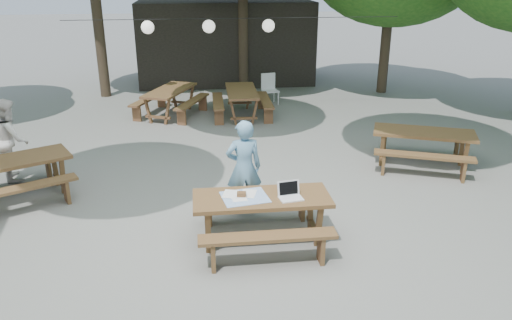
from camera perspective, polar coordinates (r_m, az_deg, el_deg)
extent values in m
plane|color=#60605C|center=(8.61, -2.27, -5.52)|extent=(80.00, 80.00, 0.00)
cube|color=black|center=(18.37, -3.51, 13.40)|extent=(6.00, 3.00, 2.80)
cube|color=brown|center=(7.29, 0.66, -4.39)|extent=(2.00, 0.80, 0.06)
cube|color=brown|center=(6.84, 1.36, -8.77)|extent=(1.90, 0.28, 0.05)
cube|color=brown|center=(7.98, 0.04, -4.15)|extent=(1.90, 0.28, 0.05)
cube|color=brown|center=(7.46, 0.65, -7.00)|extent=(1.70, 0.70, 0.69)
cube|color=brown|center=(9.64, -26.48, -0.18)|extent=(2.14, 1.64, 0.06)
cube|color=brown|center=(9.13, -25.54, -2.99)|extent=(1.81, 1.13, 0.05)
cube|color=brown|center=(10.34, -26.83, -0.50)|extent=(1.81, 1.13, 0.05)
cube|color=brown|center=(9.77, -26.13, -2.23)|extent=(1.83, 1.41, 0.69)
cube|color=brown|center=(10.73, 18.68, 2.98)|extent=(2.15, 1.48, 0.06)
cube|color=brown|center=(10.20, 18.67, 0.44)|extent=(1.87, 0.96, 0.05)
cube|color=brown|center=(11.43, 18.37, 2.67)|extent=(1.87, 0.96, 0.05)
cube|color=brown|center=(10.85, 18.45, 1.10)|extent=(1.84, 1.28, 0.69)
cube|color=brown|center=(13.99, -9.83, 7.85)|extent=(1.51, 2.15, 0.06)
cube|color=brown|center=(13.79, -7.30, 6.64)|extent=(0.99, 1.86, 0.05)
cube|color=brown|center=(14.33, -12.13, 6.90)|extent=(0.99, 1.86, 0.05)
cube|color=brown|center=(14.07, -9.74, 6.37)|extent=(1.30, 1.84, 0.69)
cube|color=brown|center=(13.72, -1.66, 7.89)|extent=(0.84, 2.02, 0.06)
cube|color=brown|center=(13.84, 1.05, 6.87)|extent=(0.32, 1.91, 0.05)
cube|color=brown|center=(13.75, -4.37, 6.71)|extent=(0.32, 1.91, 0.05)
cube|color=brown|center=(13.81, -1.65, 6.38)|extent=(0.73, 1.71, 0.69)
imported|color=#6A9EC1|center=(8.14, -1.39, -0.89)|extent=(0.61, 0.42, 1.61)
imported|color=white|center=(10.67, -26.25, 2.16)|extent=(0.84, 0.93, 1.58)
cube|color=silver|center=(15.14, 1.64, 7.91)|extent=(0.52, 0.52, 0.04)
cube|color=silver|center=(15.26, 1.39, 9.02)|extent=(0.44, 0.13, 0.48)
cube|color=silver|center=(15.19, 1.63, 7.14)|extent=(0.49, 0.49, 0.38)
cube|color=white|center=(7.21, 4.01, -4.41)|extent=(0.36, 0.28, 0.02)
cube|color=white|center=(7.26, 3.73, -3.21)|extent=(0.34, 0.11, 0.23)
cube|color=black|center=(7.25, 3.74, -3.23)|extent=(0.28, 0.09, 0.19)
cube|color=#3C7BCF|center=(7.25, -1.29, -4.25)|extent=(0.73, 0.65, 0.01)
cube|color=white|center=(7.24, -2.02, -4.25)|extent=(0.25, 0.32, 0.00)
cube|color=white|center=(7.34, -0.86, -3.85)|extent=(0.28, 0.34, 0.00)
cube|color=white|center=(7.33, -2.95, -3.90)|extent=(0.28, 0.34, 0.00)
cube|color=brown|center=(7.24, -1.66, -3.91)|extent=(0.14, 0.11, 0.06)
cylinder|color=black|center=(13.78, -2.42, 15.87)|extent=(9.00, 0.02, 0.02)
sphere|color=white|center=(13.81, -12.28, 14.60)|extent=(0.34, 0.34, 0.34)
sphere|color=white|center=(13.76, -5.41, 14.95)|extent=(0.34, 0.34, 0.34)
sphere|color=white|center=(13.90, 1.43, 15.10)|extent=(0.34, 0.34, 0.34)
cylinder|color=#2D2319|center=(16.50, -17.63, 15.02)|extent=(0.32, 0.32, 4.74)
cylinder|color=#2D2319|center=(16.84, -1.48, 15.23)|extent=(0.32, 0.32, 4.26)
cylinder|color=#2D2319|center=(16.90, 14.77, 14.69)|extent=(0.32, 0.32, 4.32)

